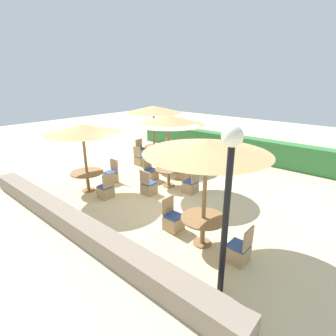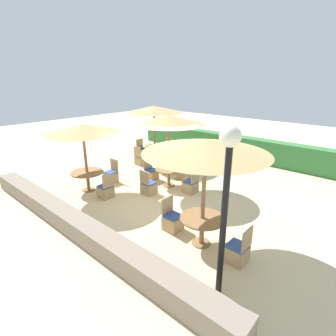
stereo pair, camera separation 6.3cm
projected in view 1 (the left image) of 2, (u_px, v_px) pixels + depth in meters
ground_plane at (157, 196)px, 9.44m from camera, size 40.00×40.00×0.00m
hedge_row at (239, 147)px, 13.75m from camera, size 13.00×0.70×1.15m
stone_border at (76, 225)px, 7.07m from camera, size 10.00×0.56×0.52m
lamp_post at (229, 182)px, 4.45m from camera, size 0.36×0.36×3.32m
parasol_front_left at (82, 129)px, 9.12m from camera, size 2.64×2.64×2.50m
round_table_front_left at (87, 175)px, 9.69m from camera, size 1.19×1.19×0.74m
patio_chair_front_left_east at (106, 191)px, 9.21m from camera, size 0.46×0.46×0.93m
patio_chair_front_left_north at (111, 176)px, 10.59m from camera, size 0.46×0.46×0.93m
parasol_front_right at (207, 147)px, 5.89m from camera, size 2.93×2.93×2.74m
round_table_front_right at (203, 223)px, 6.53m from camera, size 1.12×1.12×0.75m
patio_chair_front_right_west at (173, 221)px, 7.28m from camera, size 0.46×0.46×0.93m
patio_chair_front_right_east at (239, 252)px, 5.99m from camera, size 0.46×0.46×0.93m
parasol_back_left at (154, 109)px, 12.72m from camera, size 2.75×2.75×2.74m
round_table_back_left at (154, 149)px, 13.37m from camera, size 0.98×0.98×0.74m
patio_chair_back_left_west at (142, 152)px, 14.07m from camera, size 0.46×0.46×0.93m
patio_chair_back_left_south at (140, 159)px, 12.74m from camera, size 0.46×0.46×0.93m
patio_chair_back_left_north at (166, 151)px, 14.17m from camera, size 0.46×0.46×0.93m
patio_chair_back_left_east at (168, 158)px, 12.93m from camera, size 0.46×0.46×0.93m
parasol_center at (169, 120)px, 9.47m from camera, size 2.60×2.60×2.75m
round_table_center at (169, 172)px, 10.13m from camera, size 1.06×1.06×0.71m
patio_chair_center_east at (191, 186)px, 9.63m from camera, size 0.46×0.46×0.93m
patio_chair_center_west at (151, 173)px, 10.88m from camera, size 0.46×0.46×0.93m
patio_chair_center_north at (185, 173)px, 10.93m from camera, size 0.46×0.46×0.93m
patio_chair_center_south at (149, 187)px, 9.51m from camera, size 0.46×0.46×0.93m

